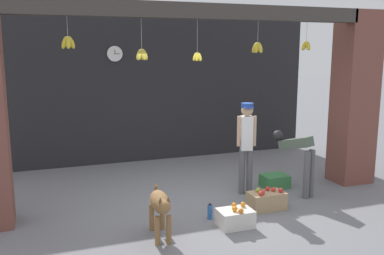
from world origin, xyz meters
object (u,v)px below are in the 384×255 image
at_px(worker_stooping, 298,154).
at_px(wall_clock, 115,54).
at_px(fruit_crate_apples, 267,200).
at_px(produce_box_green, 275,181).
at_px(shopkeeper, 246,141).
at_px(water_bottle, 210,212).
at_px(dog, 160,205).
at_px(fruit_crate_oranges, 235,218).

bearing_deg(worker_stooping, wall_clock, 106.42).
bearing_deg(wall_clock, worker_stooping, -50.54).
height_order(fruit_crate_apples, produce_box_green, fruit_crate_apples).
bearing_deg(worker_stooping, shopkeeper, 135.72).
distance_m(produce_box_green, water_bottle, 1.99).
xyz_separation_m(dog, fruit_crate_apples, (1.92, 0.47, -0.33)).
height_order(water_bottle, wall_clock, wall_clock).
distance_m(fruit_crate_apples, wall_clock, 4.68).
height_order(worker_stooping, fruit_crate_oranges, worker_stooping).
xyz_separation_m(produce_box_green, water_bottle, (-1.72, -1.00, -0.01)).
height_order(fruit_crate_oranges, wall_clock, wall_clock).
height_order(worker_stooping, wall_clock, wall_clock).
height_order(fruit_crate_oranges, produce_box_green, fruit_crate_oranges).
distance_m(fruit_crate_apples, water_bottle, 1.03).
xyz_separation_m(produce_box_green, wall_clock, (-2.47, 2.73, 2.35)).
bearing_deg(wall_clock, water_bottle, -78.76).
height_order(dog, fruit_crate_apples, dog).
height_order(shopkeeper, worker_stooping, shopkeeper).
distance_m(fruit_crate_oranges, wall_clock, 4.84).
bearing_deg(produce_box_green, dog, -151.97).
height_order(fruit_crate_oranges, water_bottle, fruit_crate_oranges).
distance_m(fruit_crate_oranges, fruit_crate_apples, 0.92).
bearing_deg(shopkeeper, fruit_crate_apples, 104.58).
distance_m(shopkeeper, water_bottle, 1.60).
bearing_deg(shopkeeper, dog, 48.78).
bearing_deg(water_bottle, fruit_crate_apples, 4.13).
height_order(fruit_crate_apples, wall_clock, wall_clock).
bearing_deg(wall_clock, shopkeeper, -58.14).
xyz_separation_m(shopkeeper, water_bottle, (-1.04, -0.86, -0.85)).
bearing_deg(worker_stooping, fruit_crate_apples, -175.10).
bearing_deg(worker_stooping, produce_box_green, 86.51).
distance_m(water_bottle, wall_clock, 4.47).
bearing_deg(shopkeeper, water_bottle, 55.51).
bearing_deg(produce_box_green, fruit_crate_apples, -127.07).
bearing_deg(worker_stooping, water_bottle, 172.73).
height_order(dog, shopkeeper, shopkeeper).
height_order(dog, water_bottle, dog).
xyz_separation_m(dog, shopkeeper, (1.94, 1.26, 0.49)).
bearing_deg(worker_stooping, dog, 175.36).
distance_m(fruit_crate_oranges, produce_box_green, 2.04).
distance_m(dog, fruit_crate_oranges, 1.18).
bearing_deg(water_bottle, worker_stooping, 15.77).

